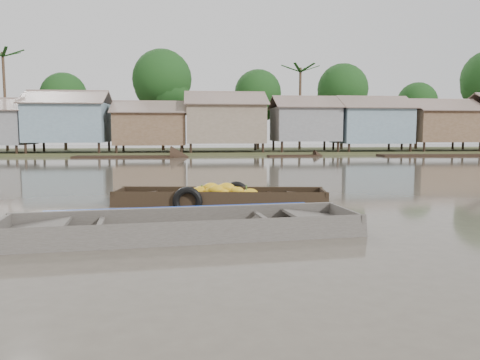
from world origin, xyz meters
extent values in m
plane|color=#50493D|center=(0.00, 0.00, 0.00)|extent=(120.00, 120.00, 0.00)
cube|color=#384723|center=(0.00, 33.00, 0.00)|extent=(120.00, 12.00, 0.50)
cube|color=gray|center=(-10.50, 29.50, 2.70)|extent=(6.20, 5.20, 3.20)
cube|color=brown|center=(-10.50, 28.10, 4.75)|extent=(6.60, 3.02, 1.28)
cube|color=brown|center=(-10.50, 30.90, 4.75)|extent=(6.60, 3.02, 1.28)
cube|color=brown|center=(-3.80, 29.50, 2.20)|extent=(5.80, 4.60, 2.70)
cube|color=brown|center=(-3.80, 28.26, 4.00)|extent=(6.20, 2.67, 1.14)
cube|color=brown|center=(-3.80, 30.74, 4.00)|extent=(6.20, 2.67, 1.14)
cube|color=#7C6955|center=(2.50, 29.50, 2.65)|extent=(6.50, 5.30, 3.30)
cube|color=brown|center=(2.50, 28.07, 4.75)|extent=(6.90, 3.08, 1.31)
cube|color=brown|center=(2.50, 30.93, 4.75)|extent=(6.90, 3.08, 1.31)
cube|color=gray|center=(9.50, 29.50, 2.60)|extent=(5.40, 4.70, 2.90)
cube|color=brown|center=(9.50, 28.23, 4.50)|extent=(5.80, 2.73, 1.17)
cube|color=brown|center=(9.50, 30.77, 4.50)|extent=(5.80, 2.73, 1.17)
cube|color=gray|center=(15.50, 29.50, 2.50)|extent=(6.00, 5.00, 3.10)
cube|color=brown|center=(15.50, 28.15, 4.50)|extent=(6.40, 2.90, 1.24)
cube|color=brown|center=(15.50, 30.85, 4.50)|extent=(6.40, 2.90, 1.24)
cube|color=brown|center=(22.00, 29.50, 2.45)|extent=(5.70, 4.90, 2.80)
cube|color=brown|center=(22.00, 28.18, 4.30)|extent=(6.10, 2.85, 1.21)
cube|color=brown|center=(22.00, 30.82, 4.30)|extent=(6.10, 2.85, 1.21)
cylinder|color=#473323|center=(-12.00, 34.00, 2.45)|extent=(0.28, 0.28, 4.90)
sphere|color=black|center=(-12.00, 34.00, 5.25)|extent=(4.20, 4.20, 4.20)
cylinder|color=#473323|center=(-3.00, 33.00, 3.15)|extent=(0.28, 0.28, 6.30)
sphere|color=black|center=(-3.00, 33.00, 6.75)|extent=(5.40, 5.40, 5.40)
cylinder|color=#473323|center=(6.00, 34.00, 2.62)|extent=(0.28, 0.28, 5.25)
sphere|color=black|center=(6.00, 34.00, 5.62)|extent=(4.50, 4.50, 4.50)
cylinder|color=#473323|center=(14.00, 33.00, 2.80)|extent=(0.28, 0.28, 5.60)
sphere|color=black|center=(14.00, 33.00, 6.00)|extent=(4.80, 4.80, 4.80)
cylinder|color=#473323|center=(22.00, 34.00, 2.27)|extent=(0.28, 0.28, 4.55)
sphere|color=black|center=(22.00, 34.00, 4.88)|extent=(3.90, 3.90, 3.90)
cylinder|color=#473323|center=(-17.00, 33.50, 4.50)|extent=(0.24, 0.24, 9.00)
cylinder|color=#473323|center=(10.00, 33.50, 4.00)|extent=(0.24, 0.24, 8.00)
cube|color=black|center=(0.39, 1.93, -0.08)|extent=(5.77, 1.81, 0.08)
cube|color=black|center=(0.47, 2.55, 0.15)|extent=(5.78, 0.90, 0.54)
cube|color=black|center=(0.31, 1.32, 0.15)|extent=(5.78, 0.90, 0.54)
cube|color=black|center=(3.21, 1.57, 0.15)|extent=(0.22, 1.26, 0.51)
cube|color=black|center=(2.72, 1.63, 0.21)|extent=(1.12, 1.20, 0.20)
cube|color=black|center=(-2.43, 2.30, 0.15)|extent=(0.22, 1.26, 0.51)
cube|color=black|center=(-1.94, 2.23, 0.21)|extent=(1.12, 1.20, 0.20)
cube|color=black|center=(-0.96, 2.11, 0.25)|extent=(0.25, 1.21, 0.05)
cube|color=black|center=(1.74, 1.76, 0.25)|extent=(0.25, 1.21, 0.05)
ellipsoid|color=gold|center=(0.44, 1.58, 0.21)|extent=(0.41, 0.31, 0.23)
ellipsoid|color=gold|center=(-0.13, 2.06, 0.36)|extent=(0.50, 0.38, 0.29)
ellipsoid|color=gold|center=(-0.37, 1.73, 0.20)|extent=(0.49, 0.37, 0.28)
ellipsoid|color=gold|center=(1.14, 1.69, 0.29)|extent=(0.46, 0.35, 0.26)
ellipsoid|color=gold|center=(1.23, 2.05, 0.27)|extent=(0.49, 0.37, 0.28)
ellipsoid|color=gold|center=(0.43, 2.02, 0.43)|extent=(0.38, 0.29, 0.22)
ellipsoid|color=gold|center=(0.16, 1.88, 0.36)|extent=(0.47, 0.35, 0.27)
ellipsoid|color=gold|center=(0.13, 2.02, 0.45)|extent=(0.48, 0.36, 0.27)
ellipsoid|color=gold|center=(0.45, 1.82, 0.36)|extent=(0.45, 0.34, 0.26)
ellipsoid|color=gold|center=(1.32, 1.46, 0.19)|extent=(0.42, 0.32, 0.24)
ellipsoid|color=gold|center=(0.17, 2.09, 0.34)|extent=(0.44, 0.33, 0.25)
ellipsoid|color=gold|center=(-0.53, 2.19, 0.23)|extent=(0.46, 0.35, 0.26)
ellipsoid|color=gold|center=(1.08, 2.13, 0.22)|extent=(0.44, 0.33, 0.25)
ellipsoid|color=gold|center=(0.55, 1.88, 0.45)|extent=(0.51, 0.39, 0.29)
ellipsoid|color=gold|center=(0.27, 2.21, 0.29)|extent=(0.41, 0.31, 0.23)
ellipsoid|color=gold|center=(0.69, 2.25, 0.25)|extent=(0.43, 0.33, 0.25)
ellipsoid|color=gold|center=(-0.33, 1.72, 0.19)|extent=(0.49, 0.37, 0.28)
ellipsoid|color=gold|center=(-0.30, 1.81, 0.25)|extent=(0.45, 0.34, 0.25)
ellipsoid|color=gold|center=(0.27, 1.79, 0.42)|extent=(0.48, 0.36, 0.27)
ellipsoid|color=gold|center=(-0.25, 2.08, 0.33)|extent=(0.43, 0.32, 0.24)
ellipsoid|color=gold|center=(0.75, 1.83, 0.37)|extent=(0.46, 0.35, 0.26)
ellipsoid|color=gold|center=(-0.39, 1.84, 0.24)|extent=(0.50, 0.38, 0.29)
ellipsoid|color=gold|center=(0.25, 2.15, 0.33)|extent=(0.45, 0.34, 0.25)
ellipsoid|color=gold|center=(-0.55, 1.71, 0.14)|extent=(0.40, 0.30, 0.23)
ellipsoid|color=gold|center=(0.84, 1.71, 0.39)|extent=(0.39, 0.30, 0.22)
ellipsoid|color=gold|center=(-0.47, 2.00, 0.25)|extent=(0.50, 0.38, 0.29)
cylinder|color=#3F6626|center=(-0.12, 2.00, 0.45)|extent=(0.04, 0.04, 0.19)
cylinder|color=#3F6626|center=(0.59, 1.91, 0.45)|extent=(0.04, 0.04, 0.19)
cylinder|color=#3F6626|center=(1.10, 1.84, 0.45)|extent=(0.04, 0.04, 0.19)
torus|color=black|center=(0.89, 2.57, 0.17)|extent=(0.79, 0.28, 0.78)
torus|color=black|center=(-0.52, 1.35, 0.17)|extent=(0.82, 0.29, 0.80)
cube|color=#423D37|center=(-0.54, -1.89, -0.08)|extent=(6.79, 2.12, 0.08)
cube|color=#423D37|center=(-0.62, -1.08, 0.15)|extent=(6.80, 0.86, 0.55)
cube|color=#423D37|center=(-0.46, -2.70, 0.15)|extent=(6.80, 0.86, 0.55)
cube|color=#423D37|center=(2.78, -1.54, 0.15)|extent=(0.23, 1.66, 0.52)
cube|color=#423D37|center=(2.20, -1.60, 0.22)|extent=(1.30, 1.55, 0.22)
cube|color=#423D37|center=(-3.28, -2.17, 0.22)|extent=(1.30, 1.55, 0.22)
cube|color=#423D37|center=(-2.13, -2.05, 0.26)|extent=(0.26, 1.60, 0.05)
cube|color=#423D37|center=(1.05, -1.72, 0.26)|extent=(0.26, 1.60, 0.05)
cube|color=#665E54|center=(-0.54, -1.89, -0.04)|extent=(5.19, 1.82, 0.02)
cube|color=navy|center=(-0.63, -1.02, 0.36)|extent=(5.50, 0.65, 0.14)
torus|color=olive|center=(1.44, -1.96, -0.02)|extent=(0.38, 0.38, 0.05)
torus|color=olive|center=(1.44, -1.96, 0.02)|extent=(0.31, 0.31, 0.05)
cube|color=black|center=(-5.47, 25.41, -0.05)|extent=(7.78, 2.29, 0.35)
cube|color=black|center=(19.57, 24.92, -0.05)|extent=(9.89, 2.84, 0.35)
cube|color=black|center=(7.58, 25.53, -0.05)|extent=(4.05, 1.24, 0.35)
camera|label=1|loc=(-0.40, -10.89, 2.02)|focal=35.00mm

